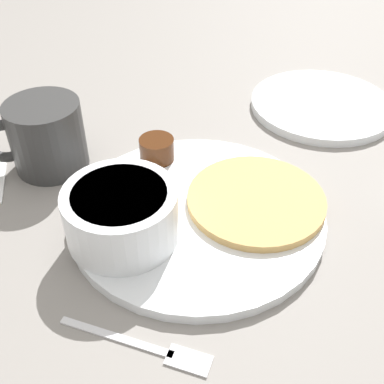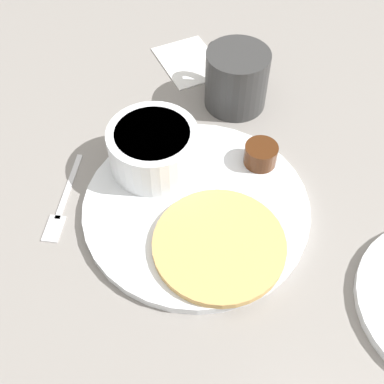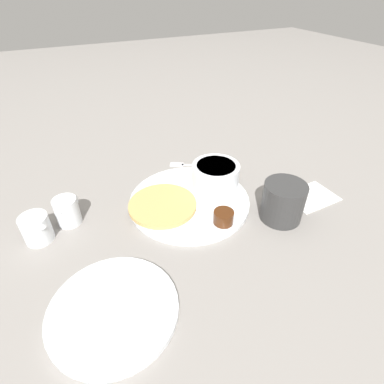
{
  "view_description": "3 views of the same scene",
  "coord_description": "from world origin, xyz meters",
  "px_view_note": "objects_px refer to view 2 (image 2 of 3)",
  "views": [
    {
      "loc": [
        -0.08,
        -0.38,
        0.36
      ],
      "look_at": [
        -0.01,
        -0.01,
        0.04
      ],
      "focal_mm": 45.0,
      "sensor_mm": 36.0,
      "label": 1
    },
    {
      "loc": [
        0.32,
        -0.14,
        0.48
      ],
      "look_at": [
        0.0,
        -0.01,
        0.04
      ],
      "focal_mm": 45.0,
      "sensor_mm": 36.0,
      "label": 2
    },
    {
      "loc": [
        0.23,
        0.5,
        0.44
      ],
      "look_at": [
        -0.01,
        -0.0,
        0.03
      ],
      "focal_mm": 28.0,
      "sensor_mm": 36.0,
      "label": 3
    }
  ],
  "objects_px": {
    "coffee_mug": "(235,78)",
    "plate": "(196,207)",
    "bowl": "(153,147)",
    "fork": "(61,206)"
  },
  "relations": [
    {
      "from": "plate",
      "to": "fork",
      "type": "xyz_separation_m",
      "value": [
        -0.07,
        -0.15,
        -0.0
      ]
    },
    {
      "from": "coffee_mug",
      "to": "plate",
      "type": "bearing_deg",
      "value": -38.58
    },
    {
      "from": "fork",
      "to": "coffee_mug",
      "type": "bearing_deg",
      "value": 108.44
    },
    {
      "from": "bowl",
      "to": "coffee_mug",
      "type": "relative_size",
      "value": 0.93
    },
    {
      "from": "plate",
      "to": "coffee_mug",
      "type": "xyz_separation_m",
      "value": [
        -0.16,
        0.13,
        0.04
      ]
    },
    {
      "from": "bowl",
      "to": "fork",
      "type": "bearing_deg",
      "value": -84.23
    },
    {
      "from": "plate",
      "to": "fork",
      "type": "distance_m",
      "value": 0.17
    },
    {
      "from": "coffee_mug",
      "to": "bowl",
      "type": "bearing_deg",
      "value": -62.17
    },
    {
      "from": "bowl",
      "to": "coffee_mug",
      "type": "bearing_deg",
      "value": 117.83
    },
    {
      "from": "plate",
      "to": "bowl",
      "type": "relative_size",
      "value": 2.44
    }
  ]
}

